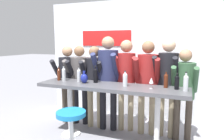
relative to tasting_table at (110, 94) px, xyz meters
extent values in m
cube|color=silver|center=(0.00, 1.41, 0.48)|extent=(4.20, 0.10, 2.71)
cube|color=red|center=(-0.63, 1.35, 0.97)|extent=(1.24, 0.02, 0.36)
cube|color=#4C4C51|center=(0.00, 0.00, 0.12)|extent=(2.60, 0.59, 0.06)
cylinder|color=silver|center=(-0.81, 0.00, -0.37)|extent=(0.09, 0.09, 0.96)
cylinder|color=silver|center=(-0.81, 0.00, -0.86)|extent=(0.36, 0.36, 0.02)
cylinder|color=silver|center=(0.81, 0.00, -0.37)|extent=(0.09, 0.09, 0.96)
cylinder|color=silver|center=(-0.39, -0.64, -0.52)|extent=(0.06, 0.06, 0.66)
cylinder|color=#1972B2|center=(-0.39, -0.64, -0.19)|extent=(0.44, 0.44, 0.07)
cylinder|color=#473D33|center=(-1.25, 0.48, -0.47)|extent=(0.12, 0.12, 0.80)
cylinder|color=#473D33|center=(-1.05, 0.49, -0.47)|extent=(0.12, 0.12, 0.80)
cylinder|color=black|center=(-1.15, 0.49, 0.24)|extent=(0.38, 0.38, 0.63)
sphere|color=#9E7556|center=(-1.15, 0.49, 0.69)|extent=(0.22, 0.22, 0.22)
cylinder|color=black|center=(-1.32, 0.33, 0.29)|extent=(0.10, 0.39, 0.49)
cylinder|color=black|center=(-0.97, 0.34, 0.29)|extent=(0.10, 0.39, 0.49)
cylinder|color=black|center=(-1.00, 0.53, -0.47)|extent=(0.13, 0.13, 0.80)
cylinder|color=black|center=(-0.79, 0.55, -0.47)|extent=(0.13, 0.13, 0.80)
cylinder|color=#514C4C|center=(-0.90, 0.54, 0.25)|extent=(0.44, 0.44, 0.64)
sphere|color=brown|center=(-0.90, 0.54, 0.69)|extent=(0.22, 0.22, 0.22)
cylinder|color=#514C4C|center=(-1.06, 0.36, 0.29)|extent=(0.14, 0.40, 0.50)
cylinder|color=#514C4C|center=(-0.69, 0.41, 0.29)|extent=(0.14, 0.40, 0.50)
cylinder|color=gray|center=(-0.62, 0.47, -0.47)|extent=(0.12, 0.12, 0.80)
cylinder|color=gray|center=(-0.43, 0.50, -0.47)|extent=(0.12, 0.12, 0.80)
cylinder|color=black|center=(-0.52, 0.49, 0.25)|extent=(0.42, 0.42, 0.64)
sphere|color=brown|center=(-0.52, 0.49, 0.69)|extent=(0.22, 0.22, 0.22)
cylinder|color=black|center=(-0.67, 0.31, 0.29)|extent=(0.14, 0.39, 0.49)
cylinder|color=black|center=(-0.33, 0.36, 0.29)|extent=(0.14, 0.39, 0.49)
cylinder|color=black|center=(-0.33, 0.45, -0.43)|extent=(0.13, 0.13, 0.89)
cylinder|color=black|center=(-0.11, 0.48, -0.43)|extent=(0.13, 0.13, 0.89)
cylinder|color=#23284C|center=(-0.22, 0.46, 0.37)|extent=(0.43, 0.43, 0.71)
sphere|color=#9E7556|center=(-0.22, 0.46, 0.87)|extent=(0.24, 0.24, 0.24)
cylinder|color=#23284C|center=(-0.39, 0.27, 0.42)|extent=(0.14, 0.43, 0.55)
cylinder|color=#23284C|center=(-0.02, 0.31, 0.42)|extent=(0.14, 0.43, 0.55)
cylinder|color=gray|center=(0.03, 0.53, -0.44)|extent=(0.11, 0.11, 0.86)
cylinder|color=gray|center=(0.21, 0.57, -0.44)|extent=(0.11, 0.11, 0.86)
cylinder|color=maroon|center=(0.12, 0.55, 0.33)|extent=(0.41, 0.41, 0.68)
sphere|color=#9E7556|center=(0.12, 0.55, 0.80)|extent=(0.23, 0.23, 0.23)
cylinder|color=maroon|center=(-0.01, 0.36, 0.38)|extent=(0.16, 0.41, 0.52)
cylinder|color=maroon|center=(0.31, 0.42, 0.38)|extent=(0.16, 0.41, 0.52)
cylinder|color=gray|center=(0.44, 0.52, -0.45)|extent=(0.12, 0.12, 0.85)
cylinder|color=gray|center=(0.64, 0.54, -0.45)|extent=(0.12, 0.12, 0.85)
cylinder|color=maroon|center=(0.54, 0.53, 0.32)|extent=(0.41, 0.41, 0.68)
sphere|color=brown|center=(0.54, 0.53, 0.79)|extent=(0.23, 0.23, 0.23)
cylinder|color=maroon|center=(0.38, 0.35, 0.37)|extent=(0.13, 0.41, 0.52)
cylinder|color=maroon|center=(0.73, 0.38, 0.37)|extent=(0.13, 0.41, 0.52)
cylinder|color=gray|center=(0.80, 0.57, -0.44)|extent=(0.11, 0.11, 0.87)
cylinder|color=gray|center=(0.99, 0.55, -0.44)|extent=(0.11, 0.11, 0.87)
cylinder|color=black|center=(0.90, 0.56, 0.34)|extent=(0.39, 0.39, 0.69)
sphere|color=#D6AD89|center=(0.90, 0.56, 0.83)|extent=(0.24, 0.24, 0.24)
cylinder|color=black|center=(0.72, 0.41, 0.39)|extent=(0.13, 0.41, 0.53)
cylinder|color=black|center=(1.05, 0.37, 0.39)|extent=(0.13, 0.41, 0.53)
cylinder|color=#473D33|center=(1.09, 0.49, -0.48)|extent=(0.11, 0.11, 0.79)
cylinder|color=#473D33|center=(1.28, 0.49, -0.48)|extent=(0.11, 0.11, 0.79)
cylinder|color=#335638|center=(1.18, 0.49, 0.22)|extent=(0.36, 0.36, 0.62)
sphere|color=#9E7556|center=(1.18, 0.49, 0.66)|extent=(0.21, 0.21, 0.21)
cylinder|color=#335638|center=(1.01, 0.34, 0.27)|extent=(0.09, 0.37, 0.48)
cylinder|color=#335638|center=(1.35, 0.34, 0.27)|extent=(0.09, 0.37, 0.48)
cylinder|color=#B7BCC1|center=(-0.97, 0.07, 0.25)|extent=(0.07, 0.07, 0.21)
sphere|color=#B7BCC1|center=(-0.97, 0.07, 0.36)|extent=(0.07, 0.07, 0.07)
cylinder|color=#B7BCC1|center=(-0.97, 0.07, 0.39)|extent=(0.03, 0.03, 0.07)
cylinder|color=black|center=(-0.97, 0.07, 0.44)|extent=(0.03, 0.03, 0.02)
cylinder|color=#B7BCC1|center=(-0.64, 0.06, 0.25)|extent=(0.07, 0.07, 0.20)
sphere|color=#B7BCC1|center=(-0.64, 0.06, 0.35)|extent=(0.07, 0.07, 0.07)
cylinder|color=#B7BCC1|center=(-0.64, 0.06, 0.38)|extent=(0.03, 0.03, 0.07)
cylinder|color=black|center=(-0.64, 0.06, 0.43)|extent=(0.03, 0.03, 0.01)
cylinder|color=#B7BCC1|center=(1.21, 0.01, 0.25)|extent=(0.07, 0.07, 0.21)
sphere|color=#B7BCC1|center=(1.21, 0.01, 0.36)|extent=(0.07, 0.07, 0.07)
cylinder|color=#B7BCC1|center=(1.21, 0.01, 0.39)|extent=(0.03, 0.03, 0.07)
cylinder|color=black|center=(1.21, 0.01, 0.44)|extent=(0.03, 0.03, 0.02)
cylinder|color=#B7BCC1|center=(0.26, 0.01, 0.24)|extent=(0.08, 0.08, 0.18)
sphere|color=#B7BCC1|center=(0.26, 0.01, 0.33)|extent=(0.08, 0.08, 0.08)
cylinder|color=#B7BCC1|center=(0.26, 0.01, 0.37)|extent=(0.03, 0.03, 0.06)
cylinder|color=black|center=(0.26, 0.01, 0.41)|extent=(0.03, 0.03, 0.01)
cylinder|color=#4C1E0F|center=(0.91, 0.14, 0.25)|extent=(0.07, 0.07, 0.19)
sphere|color=#4C1E0F|center=(0.91, 0.14, 0.34)|extent=(0.07, 0.07, 0.07)
cylinder|color=#4C1E0F|center=(0.91, 0.14, 0.38)|extent=(0.03, 0.03, 0.07)
cylinder|color=black|center=(0.91, 0.14, 0.42)|extent=(0.03, 0.03, 0.01)
cylinder|color=black|center=(-0.33, 0.11, 0.26)|extent=(0.08, 0.08, 0.22)
sphere|color=black|center=(-0.33, 0.11, 0.37)|extent=(0.08, 0.08, 0.08)
cylinder|color=black|center=(-0.33, 0.11, 0.41)|extent=(0.03, 0.03, 0.08)
cylinder|color=black|center=(-0.33, 0.11, 0.45)|extent=(0.03, 0.03, 0.02)
cylinder|color=#4C1E0F|center=(-1.08, 0.06, 0.24)|extent=(0.06, 0.06, 0.19)
sphere|color=#4C1E0F|center=(-1.08, 0.06, 0.34)|extent=(0.06, 0.06, 0.06)
cylinder|color=#4C1E0F|center=(-1.08, 0.06, 0.37)|extent=(0.02, 0.02, 0.07)
cylinder|color=black|center=(-1.08, 0.06, 0.41)|extent=(0.03, 0.03, 0.01)
cylinder|color=black|center=(1.08, 0.08, 0.24)|extent=(0.07, 0.07, 0.18)
sphere|color=black|center=(1.08, 0.08, 0.33)|extent=(0.07, 0.07, 0.07)
cylinder|color=black|center=(1.08, 0.08, 0.36)|extent=(0.03, 0.03, 0.06)
cylinder|color=black|center=(1.08, 0.08, 0.40)|extent=(0.03, 0.03, 0.01)
cylinder|color=silver|center=(0.70, -0.01, 0.15)|extent=(0.06, 0.06, 0.01)
cylinder|color=silver|center=(0.70, -0.01, 0.20)|extent=(0.01, 0.01, 0.08)
cone|color=silver|center=(0.70, -0.01, 0.28)|extent=(0.07, 0.07, 0.09)
ellipsoid|color=navy|center=(-0.50, 0.00, 0.24)|extent=(0.13, 0.13, 0.17)
cylinder|color=navy|center=(-0.50, 0.00, 0.35)|extent=(0.04, 0.04, 0.05)
camera|label=1|loc=(1.20, -3.11, 0.89)|focal=32.00mm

